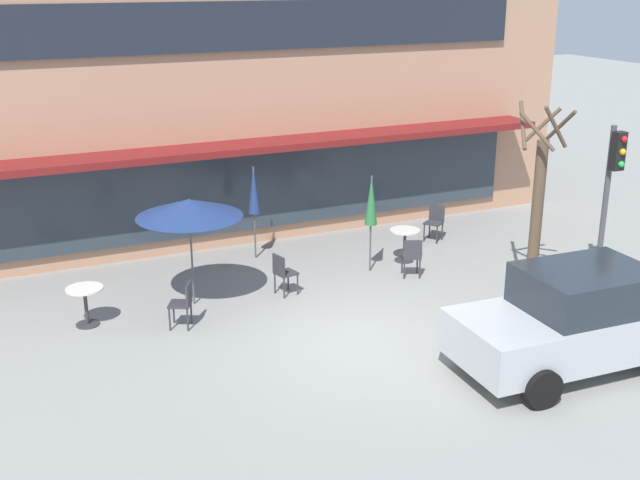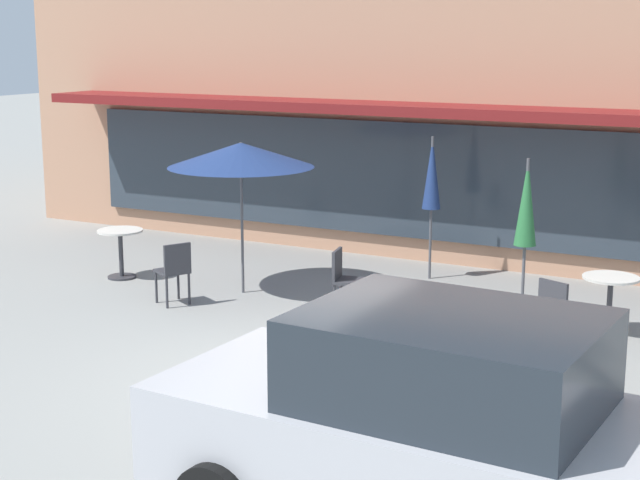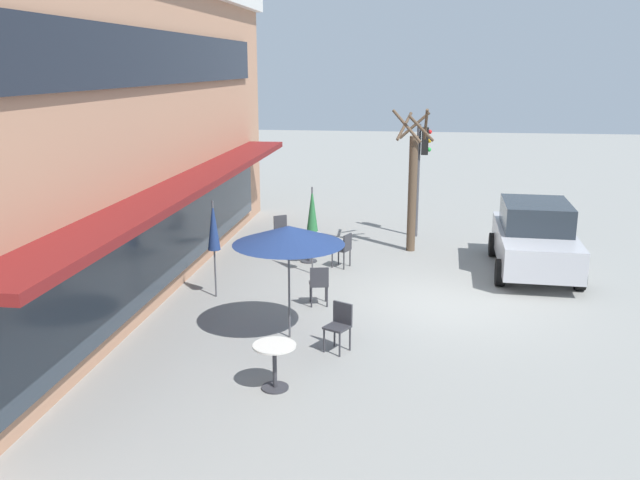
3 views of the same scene
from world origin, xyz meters
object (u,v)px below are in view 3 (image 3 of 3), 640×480
at_px(cafe_table_streetside, 275,359).
at_px(patio_umbrella_green_folded, 312,210).
at_px(cafe_table_near_wall, 309,243).
at_px(cafe_chair_2, 319,283).
at_px(cafe_chair_3, 344,248).
at_px(patio_umbrella_cream_folded, 213,226).
at_px(cafe_chair_0, 282,229).
at_px(parked_sedan, 535,237).
at_px(cafe_chair_1, 339,323).
at_px(patio_umbrella_corner_open, 289,235).
at_px(street_tree, 413,184).
at_px(traffic_light_pole, 421,161).

distance_m(cafe_table_streetside, patio_umbrella_green_folded, 6.36).
height_order(cafe_table_near_wall, cafe_chair_2, cafe_chair_2).
bearing_deg(patio_umbrella_green_folded, cafe_chair_3, -48.52).
distance_m(patio_umbrella_cream_folded, cafe_chair_0, 4.70).
relative_size(cafe_table_streetside, parked_sedan, 0.18).
relative_size(patio_umbrella_cream_folded, cafe_chair_0, 2.47).
relative_size(cafe_table_near_wall, patio_umbrella_cream_folded, 0.35).
bearing_deg(cafe_chair_2, cafe_table_near_wall, 12.37).
xyz_separation_m(cafe_table_near_wall, cafe_chair_1, (-5.63, -1.42, 0.01)).
bearing_deg(parked_sedan, patio_umbrella_cream_folded, 112.04).
bearing_deg(patio_umbrella_corner_open, patio_umbrella_cream_folded, 44.58).
bearing_deg(parked_sedan, cafe_chair_0, 77.28).
height_order(cafe_table_near_wall, cafe_table_streetside, same).
distance_m(cafe_table_near_wall, street_tree, 3.36).
relative_size(patio_umbrella_corner_open, parked_sedan, 0.51).
bearing_deg(street_tree, cafe_chair_0, 90.62).
xyz_separation_m(patio_umbrella_corner_open, cafe_chair_1, (-0.48, -1.01, -1.50)).
relative_size(patio_umbrella_cream_folded, cafe_chair_3, 2.47).
distance_m(cafe_chair_0, cafe_chair_3, 2.71).
xyz_separation_m(patio_umbrella_corner_open, cafe_chair_2, (1.82, -0.32, -1.50)).
distance_m(patio_umbrella_green_folded, cafe_chair_1, 4.87).
bearing_deg(cafe_chair_2, cafe_table_streetside, 177.47).
xyz_separation_m(patio_umbrella_cream_folded, cafe_chair_0, (4.52, -0.65, -1.10)).
bearing_deg(cafe_chair_1, cafe_table_near_wall, 14.18).
distance_m(cafe_chair_2, street_tree, 5.39).
bearing_deg(patio_umbrella_corner_open, cafe_chair_1, -115.20).
bearing_deg(patio_umbrella_green_folded, cafe_chair_0, 26.64).
bearing_deg(cafe_table_near_wall, cafe_chair_0, 34.51).
bearing_deg(patio_umbrella_corner_open, cafe_chair_3, -6.73).
xyz_separation_m(cafe_table_near_wall, cafe_chair_3, (-0.40, -0.98, 0.01)).
distance_m(patio_umbrella_cream_folded, parked_sedan, 8.02).
relative_size(cafe_table_near_wall, cafe_chair_1, 0.85).
relative_size(street_tree, traffic_light_pole, 1.16).
relative_size(cafe_table_streetside, cafe_chair_1, 0.85).
bearing_deg(cafe_chair_0, parked_sedan, -102.72).
distance_m(patio_umbrella_corner_open, cafe_chair_3, 5.02).
bearing_deg(cafe_table_near_wall, patio_umbrella_corner_open, -175.41).
xyz_separation_m(cafe_table_streetside, cafe_chair_0, (8.75, 1.56, 0.01)).
xyz_separation_m(cafe_chair_3, traffic_light_pole, (3.59, -1.94, 1.77)).
relative_size(patio_umbrella_green_folded, cafe_chair_2, 2.47).
xyz_separation_m(cafe_table_near_wall, cafe_chair_2, (-3.34, -0.73, 0.01)).
relative_size(cafe_chair_1, street_tree, 0.22).
distance_m(patio_umbrella_cream_folded, cafe_chair_2, 2.64).
distance_m(cafe_chair_0, street_tree, 3.92).
distance_m(cafe_table_streetside, patio_umbrella_cream_folded, 4.90).
bearing_deg(cafe_chair_1, street_tree, -9.95).
bearing_deg(cafe_chair_2, cafe_chair_0, 19.88).
height_order(cafe_chair_2, traffic_light_pole, traffic_light_pole).
height_order(cafe_chair_0, cafe_chair_3, same).
relative_size(patio_umbrella_green_folded, patio_umbrella_corner_open, 1.00).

